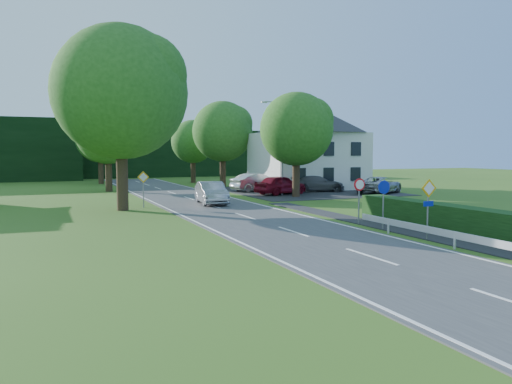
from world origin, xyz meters
name	(u,v)px	position (x,y,z in m)	size (l,w,h in m)	color
road	(233,213)	(0.00, 20.00, 0.02)	(7.00, 80.00, 0.04)	#3C3C3E
parking_pad	(304,191)	(12.00, 33.00, 0.02)	(14.00, 16.00, 0.04)	#232325
line_edge_left	(181,215)	(-3.25, 20.00, 0.04)	(0.12, 80.00, 0.01)	white
line_edge_right	(281,210)	(3.25, 20.00, 0.04)	(0.12, 80.00, 0.01)	white
line_centre	(233,212)	(0.00, 20.00, 0.04)	(0.12, 80.00, 0.01)	white
tree_main	(121,118)	(-6.00, 24.00, 5.82)	(9.40, 9.40, 11.64)	#255419
tree_left_far	(108,146)	(-5.00, 40.00, 4.29)	(7.00, 7.00, 8.58)	#255419
tree_right_far	(223,144)	(7.00, 42.00, 4.54)	(7.40, 7.40, 9.09)	#255419
tree_left_back	(100,149)	(-4.50, 52.00, 4.04)	(6.60, 6.60, 8.07)	#255419
tree_right_back	(193,151)	(6.00, 50.00, 3.78)	(6.20, 6.20, 7.56)	#255419
tree_right_mid	(296,145)	(8.50, 28.00, 4.29)	(7.00, 7.00, 8.58)	#255419
treeline_right	(177,153)	(8.00, 66.00, 3.50)	(30.00, 5.00, 7.00)	black
house_white	(308,145)	(14.00, 36.00, 4.41)	(10.60, 8.40, 8.60)	silver
streetlight	(281,143)	(8.06, 30.00, 4.46)	(2.03, 0.18, 8.00)	gray
sign_priority_right	(428,198)	(4.30, 7.98, 1.80)	(0.78, 0.09, 2.59)	gray
sign_roundabout	(384,195)	(4.30, 10.98, 1.67)	(0.64, 0.08, 2.37)	gray
sign_speed_limit	(359,190)	(4.30, 12.97, 1.77)	(0.64, 0.11, 2.37)	gray
sign_priority_left	(143,182)	(-4.50, 24.98, 1.72)	(0.78, 0.09, 2.44)	gray
moving_car	(211,193)	(0.30, 25.20, 0.83)	(1.67, 4.78, 1.57)	#B1B0B5
motorcycle	(202,189)	(1.80, 32.37, 0.56)	(0.68, 1.96, 1.03)	black
parked_car_red	(281,185)	(8.29, 30.48, 0.87)	(1.96, 4.88, 1.66)	maroon
parked_car_silver_a	(257,182)	(7.78, 34.46, 0.87)	(1.76, 5.04, 1.66)	#ACADB1
parked_car_grey	(317,183)	(12.76, 32.00, 0.78)	(2.09, 5.13, 1.49)	#4D4D52
parked_car_silver_b	(380,185)	(16.89, 28.00, 0.78)	(2.46, 5.33, 1.48)	#A8A7AE
parasol	(280,180)	(9.80, 33.71, 1.13)	(2.37, 2.41, 2.17)	red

